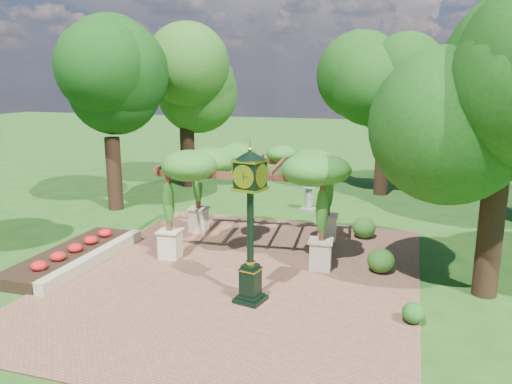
% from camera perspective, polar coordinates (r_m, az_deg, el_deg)
% --- Properties ---
extents(ground, '(120.00, 120.00, 0.00)m').
position_cam_1_polar(ground, '(13.93, -3.14, -11.07)').
color(ground, '#1E4714').
rests_on(ground, ground).
extents(brick_plaza, '(10.00, 12.00, 0.04)m').
position_cam_1_polar(brick_plaza, '(14.79, -1.77, -9.51)').
color(brick_plaza, brown).
rests_on(brick_plaza, ground).
extents(border_wall, '(0.35, 5.00, 0.40)m').
position_cam_1_polar(border_wall, '(16.34, -17.92, -7.27)').
color(border_wall, '#C6B793').
rests_on(border_wall, ground).
extents(flower_bed, '(1.50, 5.00, 0.36)m').
position_cam_1_polar(flower_bed, '(16.86, -20.44, -6.90)').
color(flower_bed, red).
rests_on(flower_bed, ground).
extents(pedestal_clock, '(0.93, 0.93, 4.00)m').
position_cam_1_polar(pedestal_clock, '(12.34, -0.67, -2.40)').
color(pedestal_clock, black).
rests_on(pedestal_clock, brick_plaza).
extents(pergola, '(5.86, 4.01, 3.49)m').
position_cam_1_polar(pergola, '(16.29, -0.37, 3.03)').
color(pergola, beige).
rests_on(pergola, brick_plaza).
extents(sundial, '(0.77, 0.77, 1.08)m').
position_cam_1_polar(sundial, '(21.89, 6.05, -0.90)').
color(sundial, gray).
rests_on(sundial, ground).
extents(shrub_front, '(0.73, 0.73, 0.50)m').
position_cam_1_polar(shrub_front, '(12.56, 17.58, -13.03)').
color(shrub_front, '#1F5317').
rests_on(shrub_front, brick_plaza).
extents(shrub_mid, '(0.91, 0.91, 0.72)m').
position_cam_1_polar(shrub_mid, '(15.29, 14.08, -7.62)').
color(shrub_mid, '#275B19').
rests_on(shrub_mid, brick_plaza).
extents(shrub_back, '(0.92, 0.92, 0.74)m').
position_cam_1_polar(shrub_back, '(18.36, 12.25, -4.01)').
color(shrub_back, '#2E691E').
rests_on(shrub_back, brick_plaza).
extents(tree_west_near, '(4.49, 4.49, 8.21)m').
position_cam_1_polar(tree_west_near, '(22.27, -16.55, 12.33)').
color(tree_west_near, '#341E14').
rests_on(tree_west_near, ground).
extents(tree_west_far, '(4.33, 4.33, 8.91)m').
position_cam_1_polar(tree_west_far, '(26.58, -8.12, 13.69)').
color(tree_west_far, black).
rests_on(tree_west_far, ground).
extents(tree_north, '(4.54, 4.54, 7.66)m').
position_cam_1_polar(tree_north, '(25.08, 14.69, 11.55)').
color(tree_north, '#352015').
rests_on(tree_north, ground).
extents(tree_east_near, '(4.52, 4.52, 8.06)m').
position_cam_1_polar(tree_east_near, '(13.82, 26.73, 11.09)').
color(tree_east_near, '#311E13').
rests_on(tree_east_near, ground).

